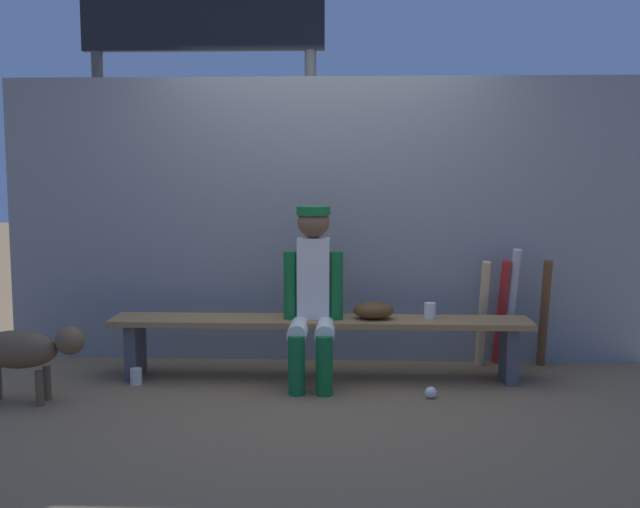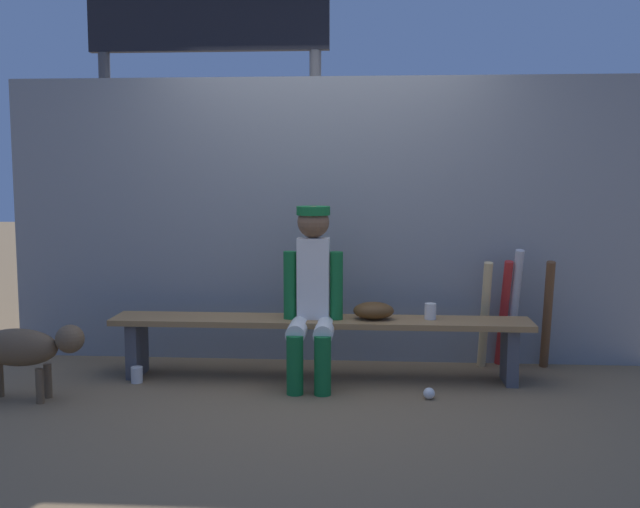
% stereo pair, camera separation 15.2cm
% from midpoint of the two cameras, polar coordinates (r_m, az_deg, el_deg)
% --- Properties ---
extents(ground_plane, '(30.00, 30.00, 0.00)m').
position_cam_midpoint_polar(ground_plane, '(5.37, -0.82, -9.36)').
color(ground_plane, brown).
extents(chainlink_fence, '(4.82, 0.03, 2.14)m').
position_cam_midpoint_polar(chainlink_fence, '(5.71, -0.54, 2.50)').
color(chainlink_fence, gray).
rests_on(chainlink_fence, ground_plane).
extents(dugout_bench, '(2.90, 0.36, 0.43)m').
position_cam_midpoint_polar(dugout_bench, '(5.28, -0.83, -5.77)').
color(dugout_bench, olive).
rests_on(dugout_bench, ground_plane).
extents(player_seated, '(0.41, 0.55, 1.21)m').
position_cam_midpoint_polar(player_seated, '(5.13, -1.41, -2.70)').
color(player_seated, silver).
rests_on(player_seated, ground_plane).
extents(baseball_glove, '(0.28, 0.20, 0.12)m').
position_cam_midpoint_polar(baseball_glove, '(5.25, 3.22, -4.26)').
color(baseball_glove, '#593819').
rests_on(baseball_glove, dugout_bench).
extents(bat_wood_natural, '(0.08, 0.22, 0.80)m').
position_cam_midpoint_polar(bat_wood_natural, '(5.68, 11.39, -4.45)').
color(bat_wood_natural, tan).
rests_on(bat_wood_natural, ground_plane).
extents(bat_aluminum_red, '(0.10, 0.26, 0.81)m').
position_cam_midpoint_polar(bat_aluminum_red, '(5.76, 12.73, -4.31)').
color(bat_aluminum_red, '#B22323').
rests_on(bat_aluminum_red, ground_plane).
extents(bat_aluminum_silver, '(0.10, 0.27, 0.89)m').
position_cam_midpoint_polar(bat_aluminum_silver, '(5.76, 13.45, -3.91)').
color(bat_aluminum_silver, '#B7B7BC').
rests_on(bat_aluminum_silver, ground_plane).
extents(bat_wood_dark, '(0.08, 0.24, 0.81)m').
position_cam_midpoint_polar(bat_wood_dark, '(5.77, 15.79, -4.35)').
color(bat_wood_dark, brown).
rests_on(bat_wood_dark, ground_plane).
extents(baseball, '(0.07, 0.07, 0.07)m').
position_cam_midpoint_polar(baseball, '(4.96, 7.45, -10.29)').
color(baseball, white).
rests_on(baseball, ground_plane).
extents(cup_on_ground, '(0.08, 0.08, 0.11)m').
position_cam_midpoint_polar(cup_on_ground, '(5.39, -14.47, -8.90)').
color(cup_on_ground, silver).
rests_on(cup_on_ground, ground_plane).
extents(cup_on_bench, '(0.08, 0.08, 0.11)m').
position_cam_midpoint_polar(cup_on_bench, '(5.30, 7.45, -4.25)').
color(cup_on_bench, silver).
rests_on(cup_on_bench, dugout_bench).
extents(scoreboard, '(2.34, 0.27, 3.64)m').
position_cam_midpoint_polar(scoreboard, '(6.75, -8.99, 15.81)').
color(scoreboard, '#3F3F42').
rests_on(scoreboard, ground_plane).
extents(dog, '(0.84, 0.20, 0.49)m').
position_cam_midpoint_polar(dog, '(5.13, -22.07, -6.73)').
color(dog, brown).
rests_on(dog, ground_plane).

